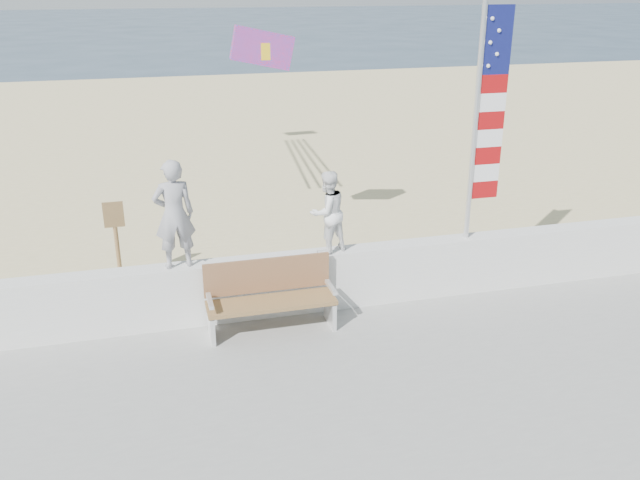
# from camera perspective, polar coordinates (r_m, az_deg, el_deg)

# --- Properties ---
(ground) EXTENTS (220.00, 220.00, 0.00)m
(ground) POSITION_cam_1_polar(r_m,az_deg,el_deg) (8.71, 1.79, -12.67)
(ground) COLOR #283C51
(ground) RESTS_ON ground
(sand) EXTENTS (90.00, 40.00, 0.08)m
(sand) POSITION_cam_1_polar(r_m,az_deg,el_deg) (16.76, -6.98, 4.45)
(sand) COLOR beige
(sand) RESTS_ON ground
(seawall) EXTENTS (30.00, 0.35, 0.90)m
(seawall) POSITION_cam_1_polar(r_m,az_deg,el_deg) (10.08, -1.39, -3.52)
(seawall) COLOR silver
(seawall) RESTS_ON boardwalk
(adult) EXTENTS (0.60, 0.43, 1.54)m
(adult) POSITION_cam_1_polar(r_m,az_deg,el_deg) (9.41, -12.19, 2.12)
(adult) COLOR #98979C
(adult) RESTS_ON seawall
(child) EXTENTS (0.73, 0.66, 1.22)m
(child) POSITION_cam_1_polar(r_m,az_deg,el_deg) (9.77, 0.63, 2.36)
(child) COLOR white
(child) RESTS_ON seawall
(bench) EXTENTS (1.80, 0.57, 1.00)m
(bench) POSITION_cam_1_polar(r_m,az_deg,el_deg) (9.55, -4.23, -4.68)
(bench) COLOR olive
(bench) RESTS_ON boardwalk
(flag) EXTENTS (0.50, 0.08, 3.50)m
(flag) POSITION_cam_1_polar(r_m,az_deg,el_deg) (10.30, 13.64, 10.26)
(flag) COLOR silver
(flag) RESTS_ON seawall
(parafoil_kite) EXTENTS (1.10, 0.33, 0.75)m
(parafoil_kite) POSITION_cam_1_polar(r_m,az_deg,el_deg) (11.85, -4.77, 15.79)
(parafoil_kite) COLOR #FA1B34
(parafoil_kite) RESTS_ON ground
(sign) EXTENTS (0.32, 0.07, 1.46)m
(sign) POSITION_cam_1_polar(r_m,az_deg,el_deg) (11.39, -16.79, 0.25)
(sign) COLOR olive
(sign) RESTS_ON sand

